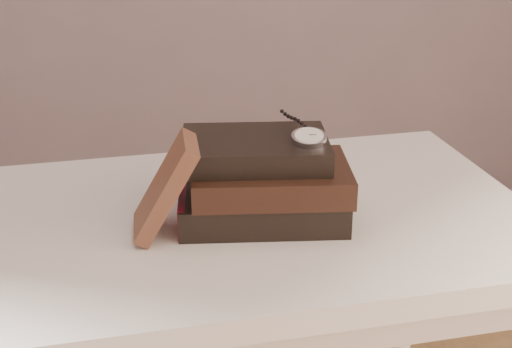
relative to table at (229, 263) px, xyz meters
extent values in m
cube|color=silver|center=(0.00, 0.00, 0.07)|extent=(1.00, 0.60, 0.04)
cube|color=white|center=(0.00, 0.00, 0.01)|extent=(0.88, 0.49, 0.08)
cylinder|color=white|center=(0.45, 0.25, -0.30)|extent=(0.05, 0.05, 0.71)
cube|color=black|center=(0.05, -0.02, 0.12)|extent=(0.29, 0.22, 0.05)
cube|color=beige|center=(0.06, -0.02, 0.12)|extent=(0.28, 0.21, 0.04)
cube|color=gold|center=(-0.07, 0.03, 0.12)|extent=(0.01, 0.01, 0.05)
cube|color=maroon|center=(-0.07, 0.00, 0.12)|extent=(0.04, 0.16, 0.05)
cube|color=black|center=(0.06, -0.03, 0.16)|extent=(0.27, 0.21, 0.04)
cube|color=beige|center=(0.07, -0.03, 0.16)|extent=(0.26, 0.20, 0.03)
cube|color=gold|center=(-0.05, 0.02, 0.16)|extent=(0.01, 0.01, 0.04)
cube|color=black|center=(0.04, -0.01, 0.20)|extent=(0.25, 0.20, 0.04)
cube|color=beige|center=(0.05, -0.01, 0.20)|extent=(0.24, 0.18, 0.03)
cube|color=gold|center=(-0.06, 0.04, 0.20)|extent=(0.01, 0.01, 0.04)
cube|color=#45261A|center=(-0.10, -0.04, 0.17)|extent=(0.11, 0.11, 0.15)
cylinder|color=silver|center=(0.12, -0.05, 0.23)|extent=(0.06, 0.06, 0.02)
cylinder|color=white|center=(0.12, -0.05, 0.24)|extent=(0.05, 0.05, 0.01)
torus|color=silver|center=(0.12, -0.05, 0.23)|extent=(0.06, 0.06, 0.01)
cylinder|color=silver|center=(0.12, -0.02, 0.23)|extent=(0.01, 0.01, 0.01)
cube|color=black|center=(0.12, -0.04, 0.24)|extent=(0.00, 0.02, 0.00)
cube|color=black|center=(0.12, -0.05, 0.24)|extent=(0.01, 0.00, 0.00)
sphere|color=black|center=(0.12, -0.01, 0.24)|extent=(0.01, 0.01, 0.01)
sphere|color=black|center=(0.12, 0.00, 0.24)|extent=(0.01, 0.01, 0.01)
sphere|color=black|center=(0.12, 0.01, 0.24)|extent=(0.01, 0.01, 0.01)
sphere|color=black|center=(0.12, 0.03, 0.24)|extent=(0.01, 0.01, 0.01)
sphere|color=black|center=(0.12, 0.04, 0.24)|extent=(0.01, 0.01, 0.01)
sphere|color=black|center=(0.11, 0.05, 0.23)|extent=(0.01, 0.01, 0.01)
sphere|color=black|center=(0.11, 0.06, 0.23)|extent=(0.01, 0.01, 0.01)
sphere|color=black|center=(0.11, 0.08, 0.24)|extent=(0.01, 0.01, 0.01)
torus|color=silver|center=(-0.05, 0.08, 0.17)|extent=(0.05, 0.02, 0.05)
torus|color=silver|center=(0.00, 0.07, 0.17)|extent=(0.05, 0.02, 0.05)
cylinder|color=silver|center=(-0.02, 0.08, 0.17)|extent=(0.02, 0.01, 0.00)
cylinder|color=silver|center=(-0.07, 0.15, 0.16)|extent=(0.02, 0.12, 0.03)
cylinder|color=silver|center=(0.04, 0.13, 0.16)|extent=(0.02, 0.12, 0.03)
camera|label=1|loc=(-0.20, -1.06, 0.62)|focal=51.66mm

